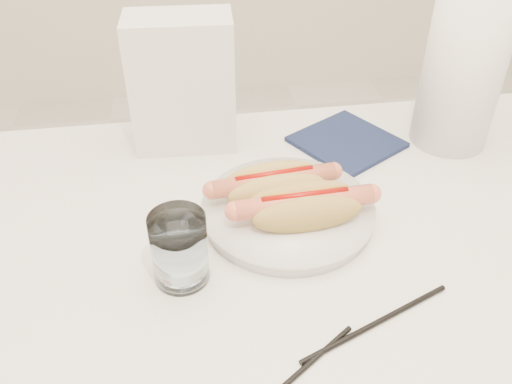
{
  "coord_description": "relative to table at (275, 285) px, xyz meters",
  "views": [
    {
      "loc": [
        -0.11,
        -0.53,
        1.27
      ],
      "look_at": [
        -0.02,
        0.05,
        0.82
      ],
      "focal_mm": 38.17,
      "sensor_mm": 36.0,
      "label": 1
    }
  ],
  "objects": [
    {
      "name": "table",
      "position": [
        0.0,
        0.0,
        0.0
      ],
      "size": [
        1.2,
        0.8,
        0.75
      ],
      "color": "white",
      "rests_on": "ground"
    },
    {
      "name": "plate",
      "position": [
        0.03,
        0.07,
        0.07
      ],
      "size": [
        0.29,
        0.29,
        0.02
      ],
      "primitive_type": "cylinder",
      "rotation": [
        0.0,
        0.0,
        -0.18
      ],
      "color": "white",
      "rests_on": "table"
    },
    {
      "name": "hotdog_left",
      "position": [
        0.01,
        0.1,
        0.1
      ],
      "size": [
        0.19,
        0.09,
        0.05
      ],
      "rotation": [
        0.0,
        0.0,
        0.11
      ],
      "color": "tan",
      "rests_on": "plate"
    },
    {
      "name": "hotdog_right",
      "position": [
        0.05,
        0.04,
        0.11
      ],
      "size": [
        0.2,
        0.08,
        0.05
      ],
      "rotation": [
        0.0,
        0.0,
        0.05
      ],
      "color": "tan",
      "rests_on": "plate"
    },
    {
      "name": "water_glass",
      "position": [
        -0.13,
        -0.02,
        0.11
      ],
      "size": [
        0.07,
        0.07,
        0.1
      ],
      "primitive_type": "cylinder",
      "color": "white",
      "rests_on": "table"
    },
    {
      "name": "chopstick_near",
      "position": [
        -0.02,
        -0.2,
        0.06
      ],
      "size": [
        0.17,
        0.12,
        0.01
      ],
      "primitive_type": "cylinder",
      "rotation": [
        0.0,
        1.57,
        0.61
      ],
      "color": "black",
      "rests_on": "table"
    },
    {
      "name": "chopstick_far",
      "position": [
        0.1,
        -0.14,
        0.06
      ],
      "size": [
        0.21,
        0.09,
        0.01
      ],
      "primitive_type": "cylinder",
      "rotation": [
        0.0,
        1.57,
        0.38
      ],
      "color": "black",
      "rests_on": "table"
    },
    {
      "name": "napkin_box",
      "position": [
        -0.1,
        0.31,
        0.17
      ],
      "size": [
        0.18,
        0.11,
        0.23
      ],
      "primitive_type": "cube",
      "rotation": [
        0.0,
        0.0,
        -0.06
      ],
      "color": "silver",
      "rests_on": "table"
    },
    {
      "name": "navy_napkin",
      "position": [
        0.18,
        0.26,
        0.06
      ],
      "size": [
        0.22,
        0.22,
        0.01
      ],
      "primitive_type": "cube",
      "rotation": [
        0.0,
        0.0,
        0.54
      ],
      "color": "#131C3C",
      "rests_on": "table"
    },
    {
      "name": "paper_towel_roll",
      "position": [
        0.36,
        0.25,
        0.21
      ],
      "size": [
        0.13,
        0.13,
        0.3
      ],
      "primitive_type": "cylinder",
      "rotation": [
        0.0,
        0.0,
        0.01
      ],
      "color": "white",
      "rests_on": "table"
    }
  ]
}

